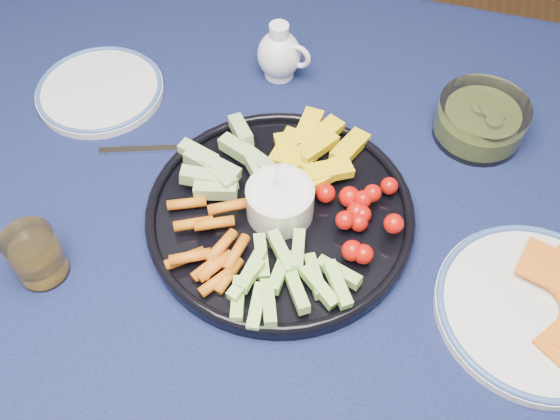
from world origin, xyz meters
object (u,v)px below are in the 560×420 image
(pickle_bowl, at_px, (480,121))
(cheese_plate, at_px, (536,308))
(side_plate_extra, at_px, (100,90))
(crudite_platter, at_px, (278,209))
(dining_table, at_px, (325,254))
(creamer_pitcher, at_px, (280,54))
(juice_tumbler, at_px, (37,257))

(pickle_bowl, relative_size, cheese_plate, 0.54)
(cheese_plate, bearing_deg, side_plate_extra, 163.68)
(cheese_plate, bearing_deg, crudite_platter, 172.11)
(dining_table, bearing_deg, pickle_bowl, 51.45)
(pickle_bowl, distance_m, cheese_plate, 0.30)
(dining_table, distance_m, creamer_pitcher, 0.33)
(creamer_pitcher, xyz_separation_m, juice_tumbler, (-0.18, -0.45, -0.01))
(cheese_plate, xyz_separation_m, juice_tumbler, (-0.61, -0.12, 0.02))
(cheese_plate, relative_size, side_plate_extra, 1.22)
(cheese_plate, bearing_deg, pickle_bowl, 109.61)
(creamer_pitcher, bearing_deg, cheese_plate, -37.58)
(dining_table, xyz_separation_m, juice_tumbler, (-0.33, -0.18, 0.12))
(crudite_platter, distance_m, side_plate_extra, 0.38)
(dining_table, distance_m, cheese_plate, 0.30)
(dining_table, height_order, pickle_bowl, pickle_bowl)
(juice_tumbler, xyz_separation_m, side_plate_extra, (-0.08, 0.32, -0.02))
(creamer_pitcher, xyz_separation_m, side_plate_extra, (-0.26, -0.13, -0.03))
(creamer_pitcher, xyz_separation_m, pickle_bowl, (0.32, -0.04, -0.01))
(side_plate_extra, bearing_deg, cheese_plate, -16.32)
(side_plate_extra, bearing_deg, pickle_bowl, 8.00)
(pickle_bowl, bearing_deg, dining_table, -128.55)
(crudite_platter, height_order, juice_tumbler, crudite_platter)
(cheese_plate, bearing_deg, dining_table, 167.02)
(dining_table, distance_m, crudite_platter, 0.13)
(pickle_bowl, bearing_deg, juice_tumbler, -141.65)
(pickle_bowl, distance_m, side_plate_extra, 0.59)
(dining_table, xyz_separation_m, pickle_bowl, (0.17, 0.22, 0.12))
(juice_tumbler, bearing_deg, dining_table, 28.69)
(pickle_bowl, bearing_deg, cheese_plate, -70.39)
(dining_table, xyz_separation_m, side_plate_extra, (-0.41, 0.14, 0.10))
(juice_tumbler, distance_m, side_plate_extra, 0.33)
(juice_tumbler, bearing_deg, crudite_platter, 32.04)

